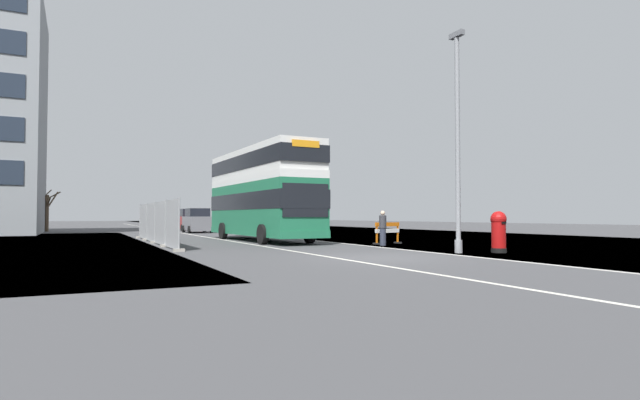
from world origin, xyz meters
TOP-DOWN VIEW (x-y plane):
  - ground at (0.63, 0.16)m, footprint 140.00×280.00m
  - double_decker_bus at (0.29, 12.74)m, footprint 3.12×11.67m
  - lamppost_foreground at (3.86, 0.40)m, footprint 0.29×0.70m
  - red_pillar_postbox at (5.40, -0.11)m, footprint 0.60×0.60m
  - roadworks_barrier at (4.90, 6.84)m, footprint 1.69×0.79m
  - construction_site_fence at (-5.56, 12.51)m, footprint 0.44×13.80m
  - car_oncoming_near at (0.05, 28.55)m, footprint 2.01×4.06m
  - car_receding_mid at (0.84, 36.09)m, footprint 2.02×4.49m
  - bare_tree_far_verge_near at (-11.63, 37.40)m, footprint 2.23×2.41m
  - bare_tree_far_verge_mid at (-12.96, 44.34)m, footprint 3.11×2.77m
  - pedestrian_at_kerb at (3.88, 5.68)m, footprint 0.34×0.34m

SIDE VIEW (x-z plane):
  - ground at x=0.63m, z-range -0.10..0.00m
  - roadworks_barrier at x=4.90m, z-range 0.13..1.22m
  - pedestrian_at_kerb at x=3.88m, z-range 0.00..1.66m
  - red_pillar_postbox at x=5.40m, z-range 0.08..1.67m
  - car_oncoming_near at x=0.05m, z-range -0.06..1.99m
  - car_receding_mid at x=0.84m, z-range -0.07..2.04m
  - construction_site_fence at x=-5.56m, z-range -0.05..2.10m
  - bare_tree_far_verge_near at x=-11.63m, z-range 0.09..4.00m
  - bare_tree_far_verge_mid at x=-12.96m, z-range 0.02..4.73m
  - double_decker_bus at x=0.29m, z-range 0.16..5.31m
  - lamppost_foreground at x=3.86m, z-range -0.23..8.24m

